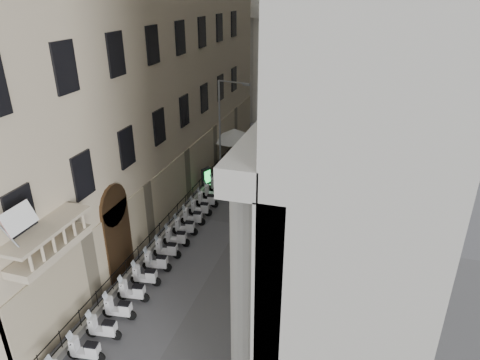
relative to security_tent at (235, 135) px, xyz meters
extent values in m
cylinder|color=silver|center=(-1.43, -1.43, -1.65)|extent=(0.06, 0.06, 2.25)
cylinder|color=silver|center=(1.43, -1.43, -1.65)|extent=(0.06, 0.06, 2.25)
cylinder|color=silver|center=(-1.43, 1.43, -1.65)|extent=(0.06, 0.06, 2.25)
cylinder|color=silver|center=(1.43, 1.43, -1.65)|extent=(0.06, 0.06, 2.25)
cube|color=silver|center=(0.00, 0.00, -0.48)|extent=(3.06, 3.06, 0.12)
cone|color=silver|center=(0.00, 0.00, 0.04)|extent=(4.08, 4.08, 1.02)
cylinder|color=#93959B|center=(0.01, -4.30, 1.49)|extent=(0.16, 0.16, 8.53)
cylinder|color=#93959B|center=(1.25, -4.59, 5.76)|extent=(2.52, 0.71, 0.12)
cube|color=#93959B|center=(2.39, -4.86, 5.71)|extent=(0.57, 0.35, 0.16)
cube|color=black|center=(-0.60, -6.08, -1.85)|extent=(0.57, 0.91, 1.85)
cube|color=#19E54C|center=(-0.47, -6.13, -1.64)|extent=(0.28, 0.63, 1.03)
imported|color=black|center=(4.92, -3.95, -1.88)|extent=(0.77, 0.65, 1.79)
imported|color=black|center=(4.88, 5.94, -1.88)|extent=(1.11, 1.07, 1.80)
imported|color=black|center=(4.17, -1.33, -1.99)|extent=(0.90, 0.88, 1.56)
camera|label=1|loc=(11.01, -35.56, 12.36)|focal=32.00mm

